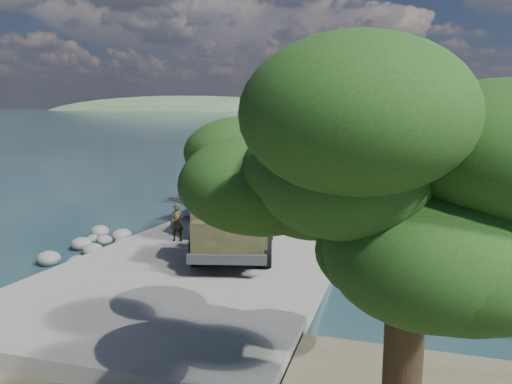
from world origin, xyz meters
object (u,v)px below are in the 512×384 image
Objects in this scene: landing_craft at (304,172)px; sailboat_near at (504,179)px; pier at (485,178)px; military_truck at (238,196)px; soldier at (177,231)px; overhang_tree at (378,175)px.

sailboat_near is at bearing 18.86° from landing_craft.
pier is at bearing -86.38° from sailboat_near.
pier is at bearing 39.67° from military_truck.
military_truck is 3.09m from soldier.
landing_craft is at bearing 80.64° from soldier.
landing_craft reaches higher than soldier.
landing_craft reaches higher than pier.
soldier is 0.21× the size of overhang_tree.
overhang_tree is (7.90, -35.22, 4.77)m from landing_craft.
military_truck is 1.64× the size of sailboat_near.
overhang_tree reaches higher than pier.
landing_craft is 24.26m from soldier.
landing_craft is at bearing 102.64° from overhang_tree.
sailboat_near is 40.43m from overhang_tree.
pier is at bearing 78.60° from overhang_tree.
sailboat_near is (15.46, 26.36, -2.33)m from military_truck.
soldier is at bearing -101.21° from sailboat_near.
overhang_tree is at bearing -101.40° from pier.
pier is at bearing 44.30° from soldier.
sailboat_near reaches higher than military_truck.
landing_craft is 22.61m from military_truck.
military_truck is at bearing -126.57° from pier.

